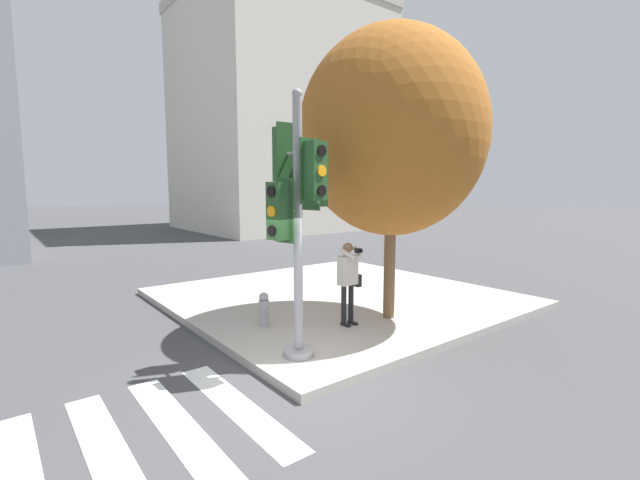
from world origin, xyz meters
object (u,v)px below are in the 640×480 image
(person_photographer, at_px, (349,276))
(street_tree, at_px, (392,133))
(traffic_signal_pole, at_px, (298,201))
(fire_hydrant, at_px, (264,309))

(person_photographer, bearing_deg, street_tree, -8.73)
(traffic_signal_pole, distance_m, street_tree, 3.19)
(traffic_signal_pole, xyz_separation_m, street_tree, (2.83, 0.59, 1.36))
(street_tree, distance_m, fire_hydrant, 4.55)
(person_photographer, xyz_separation_m, fire_hydrant, (-1.43, 1.00, -0.68))
(traffic_signal_pole, height_order, person_photographer, traffic_signal_pole)
(traffic_signal_pole, bearing_deg, fire_hydrant, 78.74)
(traffic_signal_pole, relative_size, person_photographer, 2.55)
(person_photographer, distance_m, street_tree, 3.13)
(street_tree, xyz_separation_m, fire_hydrant, (-2.48, 1.16, -3.63))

